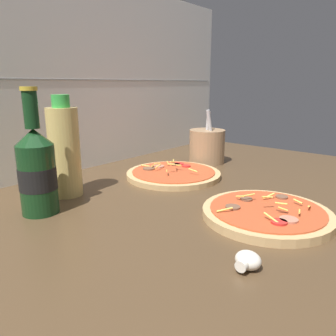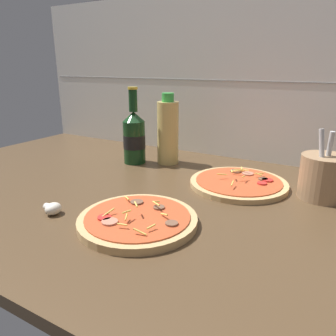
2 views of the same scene
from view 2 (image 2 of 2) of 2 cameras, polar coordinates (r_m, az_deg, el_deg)
counter_slab at (r=88.79cm, az=-3.71°, el=-5.09°), size 160.00×90.00×2.50cm
tile_backsplash at (r=122.40cm, az=8.32°, el=14.89°), size 160.00×1.13×60.00cm
pizza_near at (r=71.67cm, az=-5.30°, el=-8.98°), size 25.79×25.79×4.86cm
pizza_far at (r=94.90cm, az=12.19°, el=-2.57°), size 27.25×27.25×5.10cm
beer_bottle at (r=113.45cm, az=-5.92°, el=5.48°), size 7.60×7.60×25.88cm
oil_bottle at (r=112.20cm, az=-0.02°, el=6.34°), size 7.34×7.34×23.97cm
mushroom_left at (r=80.21cm, az=-19.46°, el=-6.67°), size 4.13×3.94×2.75cm
utensil_crock at (r=92.09cm, az=25.49°, el=-1.36°), size 11.98×11.98×18.14cm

